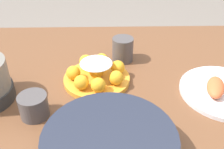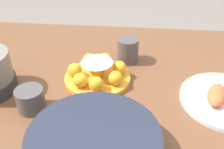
{
  "view_description": "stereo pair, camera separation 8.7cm",
  "coord_description": "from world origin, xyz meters",
  "views": [
    {
      "loc": [
        0.07,
        0.7,
        1.29
      ],
      "look_at": [
        0.05,
        -0.02,
        0.8
      ],
      "focal_mm": 42.0,
      "sensor_mm": 36.0,
      "label": 1
    },
    {
      "loc": [
        -0.02,
        0.7,
        1.29
      ],
      "look_at": [
        0.05,
        -0.02,
        0.8
      ],
      "focal_mm": 42.0,
      "sensor_mm": 36.0,
      "label": 2
    }
  ],
  "objects": [
    {
      "name": "serving_bowl",
      "position": [
        0.06,
        0.28,
        0.81
      ],
      "size": [
        0.32,
        0.32,
        0.08
      ],
      "color": "#232838",
      "rests_on": "dining_table"
    },
    {
      "name": "cup_near",
      "position": [
        0.01,
        -0.18,
        0.81
      ],
      "size": [
        0.08,
        0.08,
        0.09
      ],
      "color": "#4C4747",
      "rests_on": "dining_table"
    },
    {
      "name": "cake_plate",
      "position": [
        0.1,
        -0.04,
        0.79
      ],
      "size": [
        0.23,
        0.23,
        0.08
      ],
      "color": "gold",
      "rests_on": "dining_table"
    },
    {
      "name": "cup_far",
      "position": [
        0.28,
        0.13,
        0.8
      ],
      "size": [
        0.08,
        0.08,
        0.07
      ],
      "color": "#4C4747",
      "rests_on": "dining_table"
    },
    {
      "name": "dining_table",
      "position": [
        0.0,
        0.0,
        0.67
      ],
      "size": [
        1.38,
        1.0,
        0.76
      ],
      "color": "brown",
      "rests_on": "ground_plane"
    }
  ]
}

